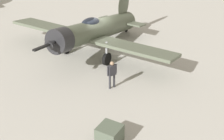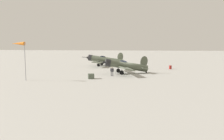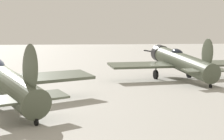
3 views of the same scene
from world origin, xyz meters
The scene contains 4 objects.
ground_plane centered at (0.00, 0.00, 0.00)m, with size 400.00×400.00×0.00m, color #A8A59E.
airplane_foreground centered at (0.44, 0.17, 1.56)m, with size 9.76×11.49×3.44m.
ground_crew_mechanic centered at (2.22, 4.30, 0.97)m, with size 0.62×0.24×1.60m.
equipment_crate centered at (5.08, 7.74, 0.41)m, with size 1.24×1.24×0.81m.
Camera 1 is at (12.04, 16.74, 9.76)m, focal length 54.54 mm.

